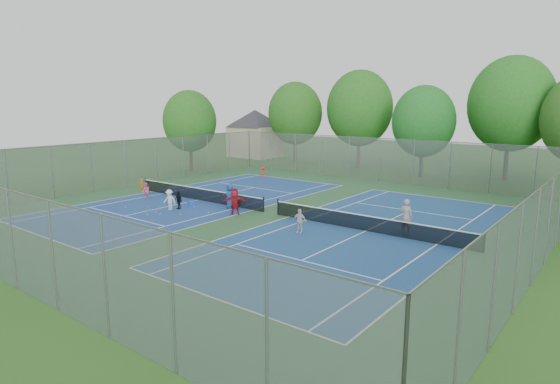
{
  "coord_description": "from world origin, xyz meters",
  "views": [
    {
      "loc": [
        18.9,
        -23.4,
        7.3
      ],
      "look_at": [
        0.0,
        1.0,
        1.3
      ],
      "focal_mm": 30.0,
      "sensor_mm": 36.0,
      "label": 1
    }
  ],
  "objects_px": {
    "net_right": "(366,224)",
    "instructor": "(406,216)",
    "ball_crate": "(191,203)",
    "ball_hopper": "(239,202)",
    "net_left": "(198,194)"
  },
  "relations": [
    {
      "from": "net_right",
      "to": "instructor",
      "type": "height_order",
      "value": "instructor"
    },
    {
      "from": "net_right",
      "to": "instructor",
      "type": "xyz_separation_m",
      "value": [
        1.98,
        0.88,
        0.55
      ]
    },
    {
      "from": "net_right",
      "to": "ball_crate",
      "type": "distance_m",
      "value": 13.11
    },
    {
      "from": "net_right",
      "to": "instructor",
      "type": "bearing_deg",
      "value": 23.93
    },
    {
      "from": "ball_crate",
      "to": "ball_hopper",
      "type": "relative_size",
      "value": 0.79
    },
    {
      "from": "instructor",
      "to": "ball_hopper",
      "type": "bearing_deg",
      "value": 2.99
    },
    {
      "from": "net_left",
      "to": "ball_crate",
      "type": "relative_size",
      "value": 33.6
    },
    {
      "from": "net_left",
      "to": "net_right",
      "type": "height_order",
      "value": "same"
    },
    {
      "from": "ball_hopper",
      "to": "instructor",
      "type": "relative_size",
      "value": 0.24
    },
    {
      "from": "net_right",
      "to": "ball_crate",
      "type": "height_order",
      "value": "net_right"
    },
    {
      "from": "net_left",
      "to": "instructor",
      "type": "xyz_separation_m",
      "value": [
        15.98,
        0.88,
        0.55
      ]
    },
    {
      "from": "net_right",
      "to": "instructor",
      "type": "relative_size",
      "value": 6.43
    },
    {
      "from": "net_left",
      "to": "ball_crate",
      "type": "bearing_deg",
      "value": -58.12
    },
    {
      "from": "instructor",
      "to": "ball_crate",
      "type": "bearing_deg",
      "value": 10.91
    },
    {
      "from": "ball_crate",
      "to": "ball_hopper",
      "type": "xyz_separation_m",
      "value": [
        2.61,
        2.16,
        0.08
      ]
    }
  ]
}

